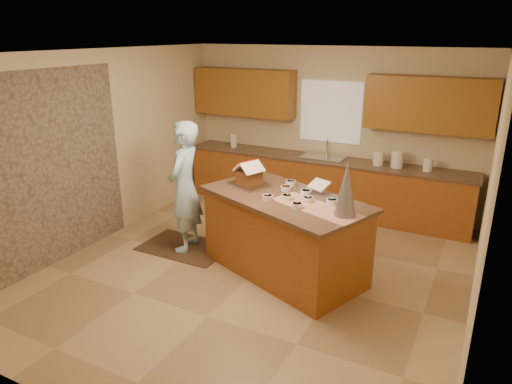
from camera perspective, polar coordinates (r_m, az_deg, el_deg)
floor at (r=6.10m, az=-0.02°, el=-9.61°), size 5.50×5.50×0.00m
ceiling at (r=5.36m, az=-0.03°, el=16.64°), size 5.50×5.50×0.00m
wall_back at (r=8.05m, az=9.05°, el=7.54°), size 5.50×5.50×0.00m
wall_front at (r=3.54m, az=-21.13°, el=-8.80°), size 5.50×5.50×0.00m
wall_left at (r=7.04m, az=-18.50°, el=5.14°), size 5.50×5.50×0.00m
wall_right at (r=5.01m, az=26.31°, el=-1.32°), size 5.50×5.50×0.00m
stone_accent at (r=6.54m, az=-23.20°, el=2.64°), size 0.00×2.50×2.50m
window_curtain at (r=7.97m, az=9.09°, el=9.61°), size 1.05×0.03×1.00m
back_counter_base at (r=8.01m, az=8.03°, el=0.78°), size 4.80×0.60×0.88m
back_counter_top at (r=7.88m, az=8.18°, el=3.96°), size 4.85×0.63×0.04m
upper_cabinet_left at (r=8.41m, az=-1.43°, el=12.05°), size 1.85×0.35×0.80m
upper_cabinet_right at (r=7.45m, az=20.34°, el=9.99°), size 1.85×0.35×0.80m
sink at (r=7.88m, az=8.18°, el=3.89°), size 0.70×0.45×0.12m
faucet at (r=8.00m, az=8.67°, el=5.36°), size 0.03×0.03×0.28m
island_base at (r=5.89m, az=3.46°, el=-5.45°), size 2.22×1.66×0.97m
island_top at (r=5.69m, az=3.56°, el=-0.79°), size 2.33×1.77×0.04m
table_runner at (r=5.37m, az=7.31°, el=-1.88°), size 1.18×0.78×0.01m
baking_tray at (r=6.07m, az=-0.85°, el=0.88°), size 0.61×0.54×0.03m
cookbook at (r=5.84m, az=7.66°, el=0.85°), size 0.30×0.27×0.10m
tinsel_tree at (r=5.09m, az=10.93°, el=0.35°), size 0.32×0.32×0.61m
rug at (r=6.79m, az=-8.65°, el=-6.65°), size 1.23×0.80×0.01m
boy at (r=6.42m, az=-8.69°, el=0.59°), size 0.57×0.74×1.81m
canister_a at (r=7.61m, az=14.69°, el=4.02°), size 0.16×0.16×0.22m
canister_b at (r=7.55m, az=16.83°, el=3.86°), size 0.18×0.18×0.26m
canister_c at (r=7.50m, az=20.22°, el=3.15°), size 0.14×0.14×0.20m
paper_towel at (r=8.53m, az=-2.73°, el=6.28°), size 0.11×0.11×0.24m
gingerbread_house at (r=6.03m, az=-0.86°, el=2.06°), size 0.40×0.40×0.31m
candy_bowls at (r=5.65m, az=4.96°, el=-0.41°), size 0.86×0.87×0.06m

